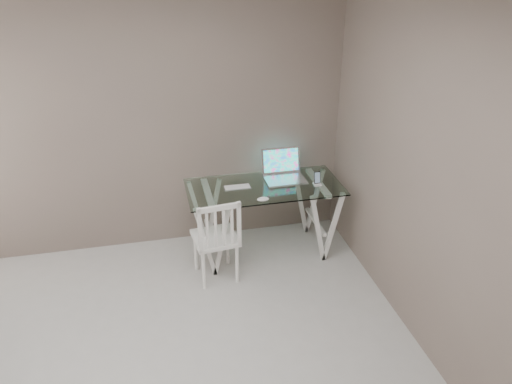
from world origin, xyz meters
TOP-DOWN VIEW (x-y plane):
  - room at (-0.06, 0.02)m, footprint 4.50×4.52m
  - desk at (1.11, 1.79)m, footprint 1.50×0.70m
  - chair at (0.58, 1.42)m, footprint 0.43×0.43m
  - laptop at (1.34, 1.95)m, footprint 0.40×0.34m
  - keyboard at (0.85, 1.83)m, footprint 0.26×0.11m
  - mouse at (1.03, 1.50)m, footprint 0.11×0.07m
  - phone_dock at (1.62, 1.71)m, footprint 0.07×0.07m

SIDE VIEW (x-z plane):
  - desk at x=1.11m, z-range 0.01..0.76m
  - chair at x=0.58m, z-range 0.04..0.90m
  - keyboard at x=0.85m, z-range 0.75..0.75m
  - mouse at x=1.03m, z-range 0.75..0.78m
  - phone_dock at x=1.62m, z-range 0.72..0.85m
  - laptop at x=1.34m, z-range 0.67..0.95m
  - room at x=-0.06m, z-range 0.36..3.07m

